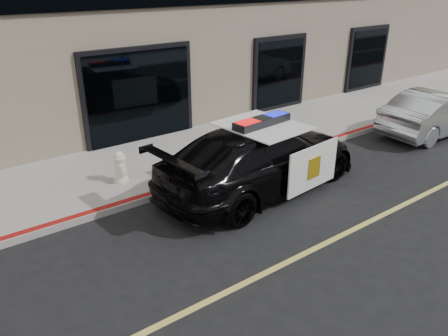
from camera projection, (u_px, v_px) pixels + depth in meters
ground at (348, 233)px, 8.69m from camera, size 120.00×120.00×0.00m
sidewalk_n at (202, 150)px, 12.52m from camera, size 60.00×3.50×0.15m
police_car at (261, 158)px, 10.18m from camera, size 3.26×5.82×1.77m
silver_sedan at (437, 112)px, 13.78m from camera, size 1.71×4.32×1.40m
fire_hydrant at (120, 167)px, 10.34m from camera, size 0.36×0.49×0.79m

